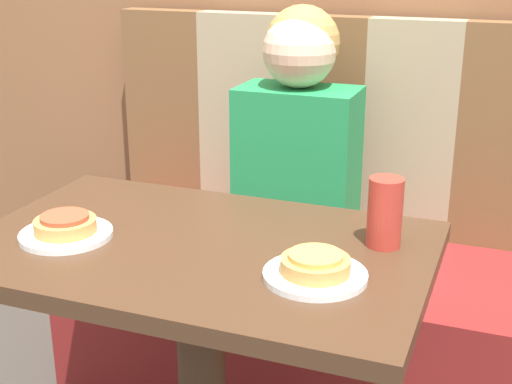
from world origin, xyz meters
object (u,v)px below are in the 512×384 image
(pizza_left, at_px, (65,224))
(pizza_right, at_px, (315,264))
(person, at_px, (298,130))
(drinking_cup, at_px, (385,212))
(plate_right, at_px, (315,275))
(plate_left, at_px, (66,234))

(pizza_left, bearing_deg, pizza_right, 0.00)
(person, distance_m, pizza_left, 0.76)
(person, height_order, drinking_cup, person)
(pizza_left, relative_size, drinking_cup, 0.90)
(plate_right, bearing_deg, pizza_left, -180.00)
(plate_left, relative_size, pizza_left, 1.50)
(person, xyz_separation_m, plate_left, (-0.26, -0.71, -0.07))
(pizza_left, height_order, pizza_right, same)
(person, xyz_separation_m, pizza_left, (-0.26, -0.71, -0.05))
(plate_right, distance_m, pizza_right, 0.02)
(pizza_right, bearing_deg, pizza_left, 180.00)
(pizza_right, bearing_deg, plate_left, 180.00)
(pizza_right, bearing_deg, drinking_cup, 66.11)
(plate_right, relative_size, pizza_left, 1.50)
(pizza_left, height_order, drinking_cup, drinking_cup)
(plate_left, bearing_deg, pizza_left, -90.00)
(pizza_left, bearing_deg, drinking_cup, 17.24)
(person, height_order, plate_right, person)
(plate_right, bearing_deg, plate_left, 180.00)
(person, xyz_separation_m, plate_right, (0.26, -0.71, -0.07))
(pizza_right, bearing_deg, plate_right, 90.00)
(drinking_cup, bearing_deg, plate_right, -113.89)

